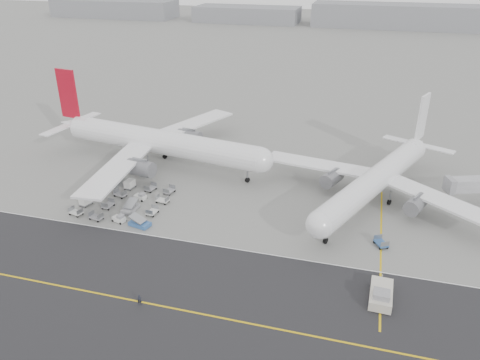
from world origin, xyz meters
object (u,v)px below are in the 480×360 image
(pushback_tug, at_px, (381,294))
(airliner_a, at_px, (156,141))
(airliner_b, at_px, (378,178))
(ground_crew_a, at_px, (140,300))

(pushback_tug, bearing_deg, airliner_a, 147.48)
(airliner_b, xyz_separation_m, ground_crew_a, (-30.47, -39.51, -3.96))
(pushback_tug, bearing_deg, ground_crew_a, -160.40)
(airliner_b, xyz_separation_m, pushback_tug, (1.29, -29.66, -3.81))
(airliner_a, bearing_deg, airliner_b, -86.25)
(airliner_a, height_order, ground_crew_a, airliner_a)
(airliner_a, distance_m, ground_crew_a, 47.67)
(airliner_a, distance_m, pushback_tug, 60.11)
(pushback_tug, height_order, ground_crew_a, pushback_tug)
(airliner_b, bearing_deg, ground_crew_a, -104.15)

